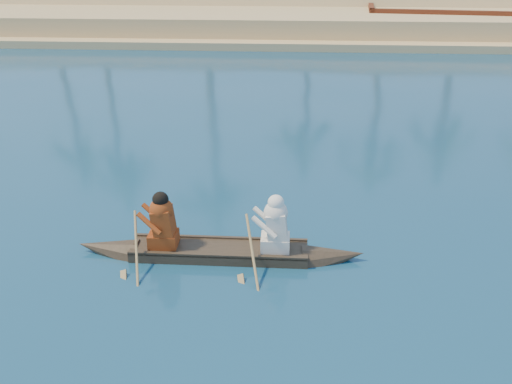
# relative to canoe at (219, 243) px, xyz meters

# --- Properties ---
(shrub_cluster) EXTENTS (100.00, 6.00, 2.40)m
(shrub_cluster) POSITION_rel_canoe_xyz_m (8.00, 28.09, 0.92)
(shrub_cluster) COLOR #1A3212
(shrub_cluster) RESTS_ON ground
(canoe) EXTENTS (5.34, 0.75, 1.47)m
(canoe) POSITION_rel_canoe_xyz_m (0.00, 0.00, 0.00)
(canoe) COLOR #3F2F22
(canoe) RESTS_ON ground
(barge_mid) EXTENTS (11.05, 4.63, 1.79)m
(barge_mid) POSITION_rel_canoe_xyz_m (10.91, 23.59, 0.34)
(barge_mid) COLOR #5E2A14
(barge_mid) RESTS_ON ground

